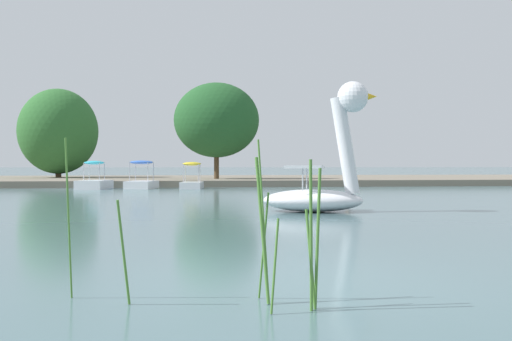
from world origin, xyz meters
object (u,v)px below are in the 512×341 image
object	(u,v)px
pedal_boat_blue	(142,180)
pedal_boat_cyan	(94,182)
tree_willow_overhanging	(58,131)
person_on_path	(348,164)
tree_broadleaf_right	(216,120)
swan_boat	(324,174)
pedal_boat_yellow	(192,181)

from	to	relation	value
pedal_boat_blue	pedal_boat_cyan	world-z (taller)	pedal_boat_blue
tree_willow_overhanging	person_on_path	size ratio (longest dim) A/B	4.42
tree_broadleaf_right	person_on_path	bearing A→B (deg)	-26.04
pedal_boat_blue	tree_broadleaf_right	world-z (taller)	tree_broadleaf_right
pedal_boat_cyan	tree_broadleaf_right	bearing A→B (deg)	42.98
tree_willow_overhanging	pedal_boat_blue	bearing A→B (deg)	-61.33
pedal_boat_blue	tree_broadleaf_right	distance (m)	8.77
swan_boat	pedal_boat_cyan	size ratio (longest dim) A/B	1.41
swan_boat	pedal_boat_blue	world-z (taller)	swan_boat
pedal_boat_yellow	pedal_boat_blue	size ratio (longest dim) A/B	0.91
pedal_boat_yellow	tree_willow_overhanging	distance (m)	15.95
pedal_boat_yellow	tree_willow_overhanging	world-z (taller)	tree_willow_overhanging
tree_willow_overhanging	tree_broadleaf_right	bearing A→B (deg)	-26.97
swan_boat	pedal_boat_yellow	world-z (taller)	swan_boat
tree_broadleaf_right	person_on_path	distance (m)	9.29
swan_boat	pedal_boat_blue	size ratio (longest dim) A/B	1.50
pedal_boat_cyan	person_on_path	size ratio (longest dim) A/B	1.50
tree_broadleaf_right	tree_willow_overhanging	size ratio (longest dim) A/B	0.84
pedal_boat_cyan	tree_broadleaf_right	distance (m)	10.50
swan_boat	tree_willow_overhanging	world-z (taller)	tree_willow_overhanging
tree_broadleaf_right	pedal_boat_cyan	bearing A→B (deg)	-137.02
swan_boat	tree_broadleaf_right	world-z (taller)	tree_broadleaf_right
swan_boat	pedal_boat_cyan	world-z (taller)	swan_boat
tree_willow_overhanging	pedal_boat_yellow	bearing A→B (deg)	-52.96
person_on_path	swan_boat	bearing A→B (deg)	-107.71
pedal_boat_yellow	person_on_path	size ratio (longest dim) A/B	1.28
pedal_boat_blue	tree_broadleaf_right	bearing A→B (deg)	54.35
pedal_boat_yellow	pedal_boat_blue	bearing A→B (deg)	173.22
pedal_boat_cyan	tree_willow_overhanging	bearing A→B (deg)	108.33
pedal_boat_blue	person_on_path	size ratio (longest dim) A/B	1.42
pedal_boat_cyan	tree_willow_overhanging	world-z (taller)	tree_willow_overhanging
pedal_boat_cyan	swan_boat	bearing A→B (deg)	-64.27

